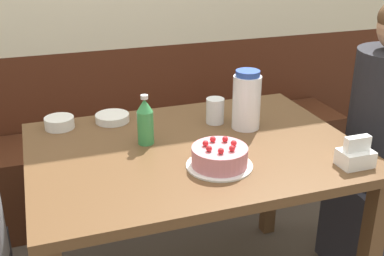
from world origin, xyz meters
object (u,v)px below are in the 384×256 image
Objects in this scene: glass_water_tall at (215,111)px; bowl_soup_white at (59,123)px; person_teal_shirt at (383,151)px; birthday_cake at (220,157)px; napkin_holder at (356,155)px; water_pitcher at (247,100)px; bench_seat at (144,169)px; soju_bottle at (145,121)px; bowl_rice_small at (112,118)px.

bowl_soup_white is at bearing 166.31° from glass_water_tall.
bowl_soup_white is 0.09× the size of person_teal_shirt.
napkin_holder reaches higher than birthday_cake.
napkin_holder is at bearing -63.55° from water_pitcher.
glass_water_tall reaches higher than bowl_soup_white.
glass_water_tall is 0.08× the size of person_teal_shirt.
bench_seat is 1.92× the size of person_teal_shirt.
soju_bottle reaches higher than bowl_rice_small.
napkin_holder is (0.46, -1.14, 0.54)m from bench_seat.
soju_bottle is (-0.15, -0.75, 0.59)m from bench_seat.
bowl_soup_white is (-0.44, -0.50, 0.53)m from bench_seat.
birthday_cake is 0.45m from napkin_holder.
soju_bottle is 0.33m from glass_water_tall.
napkin_holder is 0.81× the size of bowl_rice_small.
birthday_cake is 1.63× the size of bowl_rice_small.
birthday_cake is at bearing -128.88° from water_pitcher.
glass_water_tall is (0.31, 0.10, -0.04)m from soju_bottle.
water_pitcher reaches higher than bench_seat.
birthday_cake is at bearing -109.21° from glass_water_tall.
bowl_rice_small is 0.42m from glass_water_tall.
bowl_soup_white is (-0.90, 0.64, -0.02)m from napkin_holder.
water_pitcher reaches higher than napkin_holder.
person_teal_shirt is at bearing -5.56° from soju_bottle.
birthday_cake is 0.32m from soju_bottle.
bench_seat is at bearing -45.12° from person_teal_shirt.
birthday_cake is at bearing -46.94° from bowl_soup_white.
napkin_holder reaches higher than glass_water_tall.
bowl_soup_white is 0.61m from glass_water_tall.
bowl_soup_white reaches higher than bench_seat.
soju_bottle is 1.37× the size of bowl_rice_small.
person_teal_shirt is at bearing -10.95° from water_pitcher.
bench_seat is 17.13× the size of bowl_rice_small.
birthday_cake is (0.03, -1.00, 0.54)m from bench_seat.
soju_bottle is at bearing -72.52° from bowl_rice_small.
person_teal_shirt is at bearing -45.12° from bench_seat.
water_pitcher is 1.70× the size of bowl_rice_small.
bench_seat is 0.76m from bowl_rice_small.
person_teal_shirt is at bearing -15.08° from bowl_soup_white.
soju_bottle is at bearing -177.56° from water_pitcher.
bench_seat is at bearing 103.61° from glass_water_tall.
glass_water_tall is (0.39, -0.15, 0.04)m from bowl_rice_small.
glass_water_tall reaches higher than birthday_cake.
bench_seat is at bearing 48.63° from bowl_soup_white.
bowl_rice_small is 0.11× the size of person_teal_shirt.
glass_water_tall is (-0.30, 0.50, 0.01)m from napkin_holder.
birthday_cake is 1.19× the size of soju_bottle.
person_teal_shirt reaches higher than soju_bottle.
bench_seat is at bearing 108.99° from water_pitcher.
soju_bottle is (-0.41, -0.02, -0.03)m from water_pitcher.
napkin_holder is (0.43, -0.14, 0.00)m from birthday_cake.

